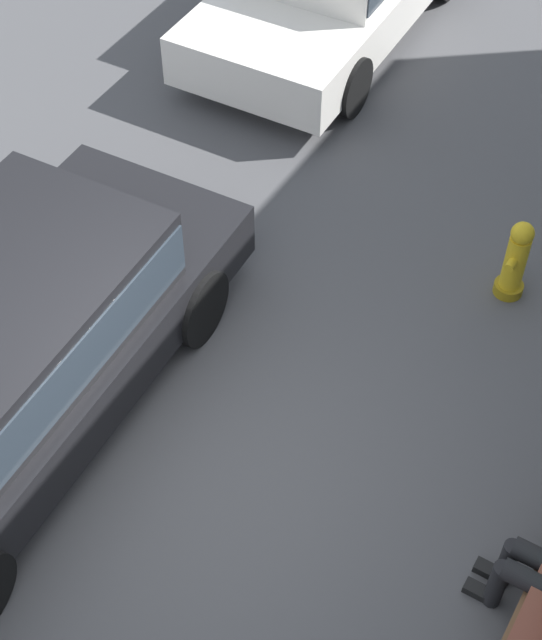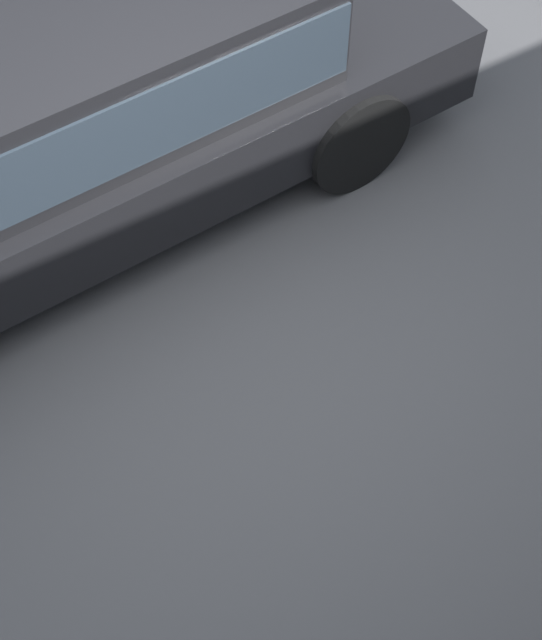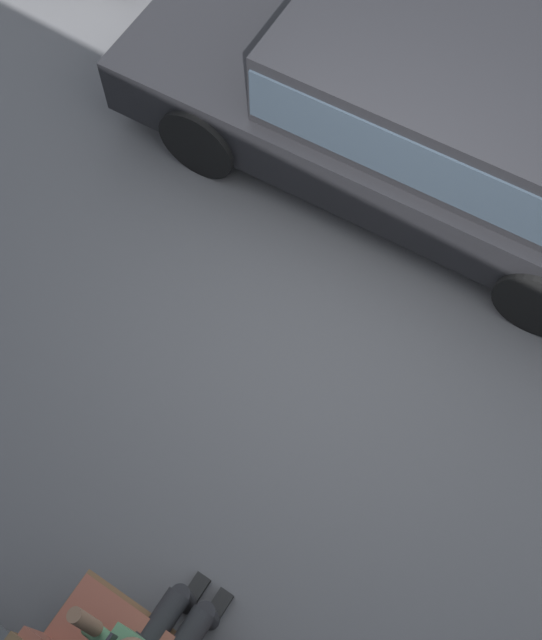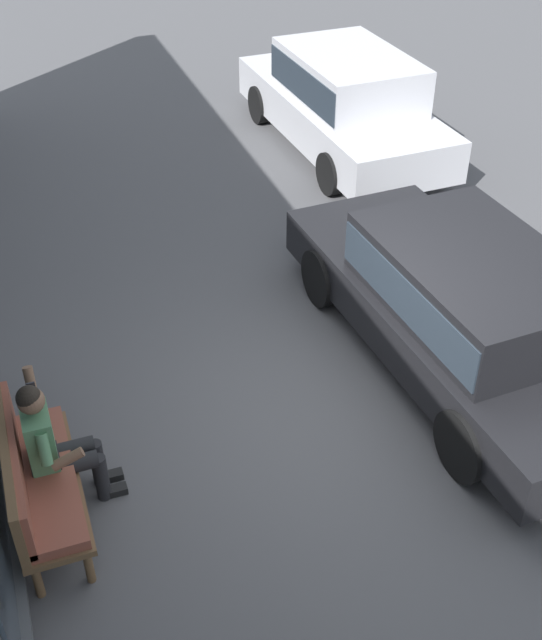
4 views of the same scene
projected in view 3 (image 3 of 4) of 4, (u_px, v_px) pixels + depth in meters
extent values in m
plane|color=#4C4C4F|center=(344.00, 314.00, 6.08)|extent=(60.00, 60.00, 0.00)
cylinder|color=brown|center=(99.00, 593.00, 5.01)|extent=(0.07, 0.07, 0.37)
cylinder|color=black|center=(159.00, 626.00, 4.65)|extent=(0.15, 0.42, 0.15)
cylinder|color=black|center=(184.00, 599.00, 4.94)|extent=(0.12, 0.12, 0.48)
cube|color=black|center=(194.00, 592.00, 5.15)|extent=(0.10, 0.24, 0.07)
cylinder|color=black|center=(208.00, 616.00, 4.90)|extent=(0.12, 0.12, 0.48)
cube|color=black|center=(217.00, 608.00, 5.11)|extent=(0.10, 0.24, 0.07)
cylinder|color=#4C7F56|center=(101.00, 637.00, 4.19)|extent=(0.25, 0.10, 0.22)
cylinder|color=brown|center=(85.00, 622.00, 4.05)|extent=(0.16, 0.08, 0.25)
cube|color=black|center=(413.00, 125.00, 6.24)|extent=(4.74, 2.00, 0.51)
cube|color=black|center=(450.00, 82.00, 5.69)|extent=(2.50, 1.68, 0.62)
cube|color=#28333D|center=(450.00, 82.00, 5.69)|extent=(2.45, 1.71, 0.44)
cylinder|color=black|center=(200.00, 140.00, 6.39)|extent=(0.68, 0.21, 0.68)
cylinder|color=black|center=(303.00, 7.00, 7.04)|extent=(0.68, 0.21, 0.68)
cylinder|color=black|center=(541.00, 300.00, 5.75)|extent=(0.68, 0.21, 0.68)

